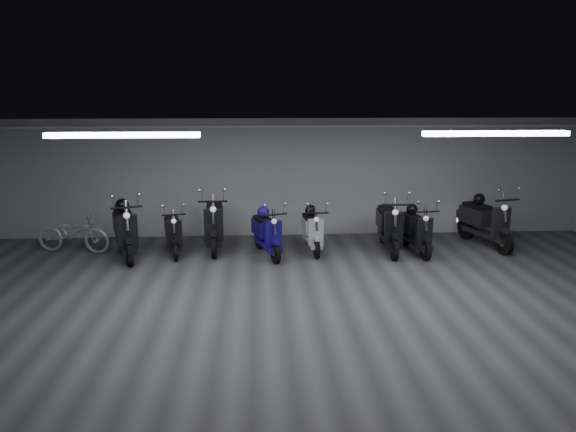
{
  "coord_description": "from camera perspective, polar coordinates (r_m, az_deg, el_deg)",
  "views": [
    {
      "loc": [
        -0.89,
        -7.66,
        3.42
      ],
      "look_at": [
        -0.32,
        2.5,
        1.05
      ],
      "focal_mm": 33.59,
      "sensor_mm": 36.0,
      "label": 1
    }
  ],
  "objects": [
    {
      "name": "floor",
      "position": [
        8.43,
        3.16,
        -10.86
      ],
      "size": [
        14.0,
        10.0,
        0.01
      ],
      "primitive_type": "cube",
      "color": "#39393B",
      "rests_on": "ground"
    },
    {
      "name": "ceiling",
      "position": [
        7.73,
        3.43,
        8.54
      ],
      "size": [
        14.0,
        10.0,
        0.01
      ],
      "primitive_type": "cube",
      "color": "slate",
      "rests_on": "ground"
    },
    {
      "name": "back_wall",
      "position": [
        12.85,
        0.77,
        4.07
      ],
      "size": [
        14.0,
        0.01,
        2.8
      ],
      "primitive_type": "cube",
      "color": "#A2A3A5",
      "rests_on": "ground"
    },
    {
      "name": "fluor_strip_left",
      "position": [
        8.93,
        -17.06,
        8.18
      ],
      "size": [
        2.4,
        0.18,
        0.08
      ],
      "primitive_type": "cube",
      "color": "white",
      "rests_on": "ceiling"
    },
    {
      "name": "fluor_strip_right",
      "position": [
        9.52,
        21.13,
        8.15
      ],
      "size": [
        2.4,
        0.18,
        0.08
      ],
      "primitive_type": "cube",
      "color": "white",
      "rests_on": "ceiling"
    },
    {
      "name": "conduit",
      "position": [
        12.63,
        0.82,
        9.48
      ],
      "size": [
        13.6,
        0.05,
        0.05
      ],
      "primitive_type": "cylinder",
      "rotation": [
        0.0,
        1.57,
        0.0
      ],
      "color": "white",
      "rests_on": "back_wall"
    },
    {
      "name": "scooter_0",
      "position": [
        11.7,
        -16.91,
        -0.69
      ],
      "size": [
        1.27,
        2.1,
        1.49
      ],
      "primitive_type": null,
      "rotation": [
        0.0,
        0.0,
        0.33
      ],
      "color": "black",
      "rests_on": "floor"
    },
    {
      "name": "scooter_1",
      "position": [
        11.74,
        -12.11,
        -1.08
      ],
      "size": [
        0.87,
        1.7,
        1.2
      ],
      "primitive_type": null,
      "rotation": [
        0.0,
        0.0,
        0.21
      ],
      "color": "black",
      "rests_on": "floor"
    },
    {
      "name": "scooter_3",
      "position": [
        11.87,
        -7.83,
        -0.01
      ],
      "size": [
        0.78,
        2.04,
        1.5
      ],
      "primitive_type": null,
      "rotation": [
        0.0,
        0.0,
        0.05
      ],
      "color": "black",
      "rests_on": "floor"
    },
    {
      "name": "scooter_4",
      "position": [
        11.32,
        -2.26,
        -1.17
      ],
      "size": [
        1.03,
        1.78,
        1.26
      ],
      "primitive_type": null,
      "rotation": [
        0.0,
        0.0,
        0.29
      ],
      "color": "navy",
      "rests_on": "floor"
    },
    {
      "name": "scooter_6",
      "position": [
        11.66,
        2.58,
        -0.9
      ],
      "size": [
        0.66,
        1.65,
        1.2
      ],
      "primitive_type": null,
      "rotation": [
        0.0,
        0.0,
        0.08
      ],
      "color": "silver",
      "rests_on": "floor"
    },
    {
      "name": "scooter_7",
      "position": [
        11.83,
        10.72,
        -0.3
      ],
      "size": [
        0.76,
        1.98,
        1.45
      ],
      "primitive_type": null,
      "rotation": [
        0.0,
        0.0,
        -0.06
      ],
      "color": "black",
      "rests_on": "floor"
    },
    {
      "name": "scooter_8",
      "position": [
        11.86,
        13.37,
        -0.83
      ],
      "size": [
        0.76,
        1.76,
        1.27
      ],
      "primitive_type": null,
      "rotation": [
        0.0,
        0.0,
        0.11
      ],
      "color": "black",
      "rests_on": "floor"
    },
    {
      "name": "scooter_9",
      "position": [
        12.76,
        20.22,
        0.14
      ],
      "size": [
        1.14,
        2.07,
        1.47
      ],
      "primitive_type": null,
      "rotation": [
        0.0,
        0.0,
        0.26
      ],
      "color": "black",
      "rests_on": "floor"
    },
    {
      "name": "bicycle",
      "position": [
        12.49,
        -21.84,
        -1.22
      ],
      "size": [
        1.73,
        0.93,
        1.07
      ],
      "primitive_type": "imported",
      "rotation": [
        0.0,
        0.0,
        1.35
      ],
      "color": "silver",
      "rests_on": "floor"
    },
    {
      "name": "helmet_0",
      "position": [
        11.9,
        -17.14,
        1.11
      ],
      "size": [
        0.29,
        0.29,
        0.29
      ],
      "primitive_type": "sphere",
      "color": "black",
      "rests_on": "scooter_0"
    },
    {
      "name": "helmet_1",
      "position": [
        11.47,
        -2.63,
        0.44
      ],
      "size": [
        0.25,
        0.25,
        0.25
      ],
      "primitive_type": "sphere",
      "color": "#220D99",
      "rests_on": "scooter_4"
    },
    {
      "name": "helmet_2",
      "position": [
        11.81,
        2.4,
        0.62
      ],
      "size": [
        0.25,
        0.25,
        0.25
      ],
      "primitive_type": "sphere",
      "color": "black",
      "rests_on": "scooter_6"
    },
    {
      "name": "helmet_3",
      "position": [
        12.01,
        13.0,
        0.7
      ],
      "size": [
        0.24,
        0.24,
        0.24
      ],
      "primitive_type": "sphere",
      "color": "black",
      "rests_on": "scooter_8"
    },
    {
      "name": "helmet_4",
      "position": [
        12.91,
        19.58,
        1.71
      ],
      "size": [
        0.26,
        0.26,
        0.26
      ],
      "primitive_type": "sphere",
      "color": "black",
      "rests_on": "scooter_9"
    }
  ]
}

